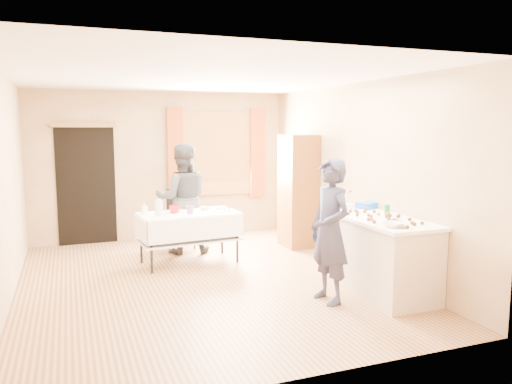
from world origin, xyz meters
name	(u,v)px	position (x,y,z in m)	size (l,w,h in m)	color
floor	(203,281)	(0.00, 0.00, -0.01)	(4.50, 5.50, 0.02)	#9E7047
ceiling	(200,76)	(0.00, 0.00, 2.61)	(4.50, 5.50, 0.02)	white
wall_back	(162,166)	(0.00, 2.76, 1.30)	(4.50, 0.02, 2.60)	tan
wall_front	(293,219)	(0.00, -2.76, 1.30)	(4.50, 0.02, 2.60)	tan
wall_left	(3,189)	(-2.26, 0.00, 1.30)	(0.02, 5.50, 2.60)	tan
wall_right	(356,175)	(2.26, 0.00, 1.30)	(0.02, 5.50, 2.60)	tan
window_frame	(217,154)	(1.00, 2.72, 1.50)	(1.32, 0.06, 1.52)	olive
window_pane	(217,154)	(1.00, 2.71, 1.50)	(1.20, 0.02, 1.40)	white
curtain_left	(175,154)	(0.22, 2.67, 1.50)	(0.28, 0.06, 1.65)	#A0481F
curtain_right	(257,153)	(1.78, 2.67, 1.50)	(0.28, 0.06, 1.65)	#A0481F
doorway	(86,186)	(-1.30, 2.73, 1.00)	(0.95, 0.04, 2.00)	black
door_lintel	(84,125)	(-1.30, 2.70, 2.02)	(1.05, 0.06, 0.08)	olive
cabinet	(298,191)	(1.99, 1.32, 0.93)	(0.50, 0.60, 1.85)	brown
counter	(379,255)	(1.89, -1.16, 0.45)	(0.76, 1.60, 0.91)	beige
party_table	(189,233)	(0.04, 0.91, 0.45)	(1.51, 0.88, 0.75)	black
chair	(181,230)	(0.13, 1.90, 0.29)	(0.40, 0.40, 0.97)	black
girl	(330,231)	(1.16, -1.25, 0.82)	(0.46, 0.64, 1.64)	#242440
woman	(182,199)	(0.09, 1.55, 0.87)	(0.94, 0.78, 1.73)	black
soda_can	(387,210)	(2.09, -1.01, 0.97)	(0.07, 0.07, 0.12)	#137E2D
mixing_bowl	(393,225)	(1.69, -1.69, 0.94)	(0.25, 0.25, 0.05)	white
foam_block	(347,207)	(1.80, -0.55, 0.95)	(0.15, 0.10, 0.08)	white
blue_basket	(368,205)	(2.14, -0.51, 0.95)	(0.30, 0.20, 0.08)	blue
pitcher	(159,208)	(-0.42, 0.77, 0.86)	(0.11, 0.11, 0.22)	silver
cup_red	(175,209)	(-0.16, 0.94, 0.81)	(0.17, 0.17, 0.11)	red
cup_rainbow	(190,210)	(0.03, 0.79, 0.81)	(0.14, 0.14, 0.12)	red
small_bowl	(205,208)	(0.32, 1.07, 0.77)	(0.20, 0.20, 0.05)	white
pastry_tray	(223,210)	(0.55, 0.86, 0.76)	(0.28, 0.20, 0.02)	white
bottle	(144,208)	(-0.58, 1.03, 0.84)	(0.10, 0.10, 0.17)	white
cake_balls	(383,217)	(1.87, -1.24, 0.93)	(0.54, 1.15, 0.04)	#3F2314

